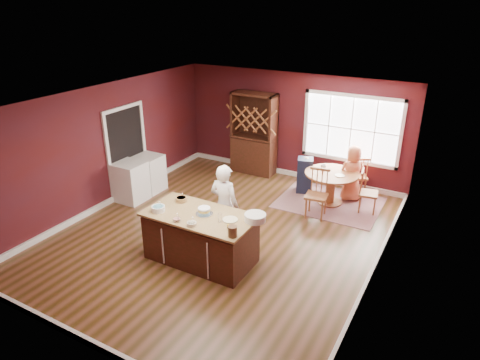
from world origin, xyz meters
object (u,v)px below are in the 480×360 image
(layer_cake, at_px, (204,211))
(high_chair, at_px, (305,175))
(kitchen_island, at_px, (201,238))
(washer, at_px, (131,182))
(hutch, at_px, (254,134))
(baker, at_px, (225,205))
(dining_table, at_px, (331,182))
(dryer, at_px, (149,173))
(seated_woman, at_px, (352,173))
(chair_north, at_px, (358,175))
(chair_south, at_px, (317,194))
(chair_east, at_px, (369,192))
(toddler, at_px, (306,160))

(layer_cake, distance_m, high_chair, 3.68)
(kitchen_island, relative_size, washer, 2.12)
(washer, bearing_deg, hutch, 60.45)
(baker, relative_size, hutch, 0.75)
(dining_table, relative_size, dryer, 1.35)
(layer_cake, xyz_separation_m, seated_woman, (1.59, 3.73, -0.33))
(baker, xyz_separation_m, chair_north, (1.62, 3.45, -0.31))
(seated_woman, bearing_deg, high_chair, -25.93)
(layer_cake, bearing_deg, high_chair, 82.39)
(baker, xyz_separation_m, washer, (-2.87, 0.56, -0.35))
(baker, relative_size, chair_south, 1.50)
(kitchen_island, distance_m, layer_cake, 0.55)
(layer_cake, distance_m, seated_woman, 4.07)
(chair_north, relative_size, seated_woman, 0.75)
(seated_woman, height_order, washer, seated_woman)
(seated_woman, bearing_deg, dining_table, 17.93)
(seated_woman, bearing_deg, kitchen_island, 34.37)
(kitchen_island, bearing_deg, chair_east, 57.21)
(dining_table, xyz_separation_m, layer_cake, (-1.23, -3.31, 0.45))
(chair_south, bearing_deg, hutch, 138.11)
(baker, distance_m, dryer, 3.13)
(chair_north, distance_m, washer, 5.34)
(chair_east, height_order, seated_woman, seated_woman)
(kitchen_island, height_order, baker, baker)
(chair_east, bearing_deg, chair_south, 120.48)
(chair_south, bearing_deg, dining_table, 78.42)
(chair_north, distance_m, dryer, 5.02)
(dining_table, relative_size, chair_east, 1.24)
(seated_woman, height_order, dryer, seated_woman)
(layer_cake, bearing_deg, toddler, 82.48)
(layer_cake, bearing_deg, chair_north, 68.26)
(toddler, bearing_deg, chair_south, -58.85)
(chair_north, xyz_separation_m, dryer, (-4.49, -2.25, -0.05))
(chair_north, bearing_deg, toddler, -5.91)
(hutch, distance_m, dryer, 2.91)
(kitchen_island, distance_m, baker, 0.79)
(chair_north, distance_m, hutch, 2.88)
(chair_east, bearing_deg, dryer, 96.51)
(high_chair, height_order, hutch, hutch)
(chair_north, distance_m, high_chair, 1.25)
(dining_table, height_order, chair_east, chair_east)
(dining_table, distance_m, chair_east, 0.86)
(seated_woman, bearing_deg, toddler, -28.38)
(dining_table, height_order, layer_cake, layer_cake)
(kitchen_island, bearing_deg, washer, 155.65)
(dining_table, xyz_separation_m, chair_south, (-0.06, -0.79, 0.00))
(dryer, bearing_deg, chair_east, 16.25)
(hutch, bearing_deg, kitchen_island, -75.06)
(kitchen_island, distance_m, chair_south, 2.85)
(high_chair, relative_size, toddler, 3.45)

